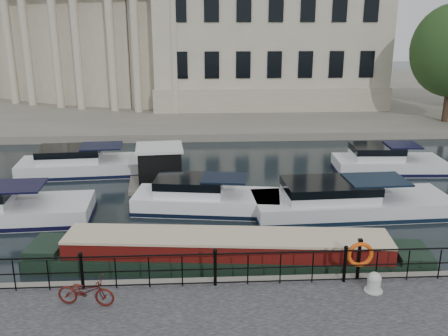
# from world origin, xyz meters

# --- Properties ---
(ground_plane) EXTENTS (160.00, 160.00, 0.00)m
(ground_plane) POSITION_xyz_m (0.00, 0.00, 0.00)
(ground_plane) COLOR black
(ground_plane) RESTS_ON ground
(far_bank) EXTENTS (120.00, 42.00, 0.55)m
(far_bank) POSITION_xyz_m (0.00, 39.00, 0.28)
(far_bank) COLOR #6B665B
(far_bank) RESTS_ON ground_plane
(railing) EXTENTS (24.14, 0.14, 1.22)m
(railing) POSITION_xyz_m (0.00, -2.25, 1.20)
(railing) COLOR black
(railing) RESTS_ON near_quay
(civic_building) EXTENTS (53.55, 31.84, 16.85)m
(civic_building) POSITION_xyz_m (-1.00, 34.71, 7.04)
(civic_building) COLOR #ADA38C
(civic_building) RESTS_ON far_bank
(bicycle) EXTENTS (1.73, 0.84, 0.87)m
(bicycle) POSITION_xyz_m (-3.71, -3.14, 0.99)
(bicycle) COLOR #49120D
(bicycle) RESTS_ON near_quay
(mooring_bollard) EXTENTS (0.55, 0.55, 0.62)m
(mooring_bollard) POSITION_xyz_m (4.73, -2.85, 0.84)
(mooring_bollard) COLOR #B3B3AF
(mooring_bollard) RESTS_ON near_quay
(life_ring_post) EXTENTS (0.83, 0.21, 1.36)m
(life_ring_post) POSITION_xyz_m (4.48, -2.17, 1.40)
(life_ring_post) COLOR black
(life_ring_post) RESTS_ON near_quay
(narrowboat) EXTENTS (14.18, 3.20, 1.52)m
(narrowboat) POSITION_xyz_m (0.49, -0.05, 0.37)
(narrowboat) COLOR black
(narrowboat) RESTS_ON ground_plane
(harbour_hut) EXTENTS (3.40, 2.91, 2.20)m
(harbour_hut) POSITION_xyz_m (-2.43, 8.80, 0.95)
(harbour_hut) COLOR #6B665B
(harbour_hut) RESTS_ON ground_plane
(cabin_cruisers) EXTENTS (26.87, 9.86, 1.99)m
(cabin_cruisers) POSITION_xyz_m (-0.56, 6.87, 0.37)
(cabin_cruisers) COLOR silver
(cabin_cruisers) RESTS_ON ground_plane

